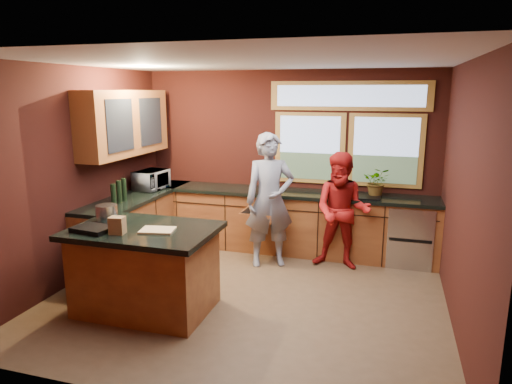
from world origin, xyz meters
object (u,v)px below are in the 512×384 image
at_px(cutting_board, 158,230).
at_px(island, 145,269).
at_px(stock_pot, 107,213).
at_px(person_red, 342,211).
at_px(person_grey, 270,200).

bearing_deg(cutting_board, island, 165.96).
distance_m(island, cutting_board, 0.52).
bearing_deg(stock_pot, person_red, 34.87).
bearing_deg(person_grey, stock_pot, -158.65).
height_order(person_grey, person_red, person_grey).
bearing_deg(person_red, cutting_board, -128.62).
height_order(island, cutting_board, cutting_board).
relative_size(island, person_red, 0.97).
bearing_deg(island, cutting_board, -14.04).
relative_size(cutting_board, stock_pot, 1.46).
distance_m(person_red, cutting_board, 2.59).
bearing_deg(person_red, person_grey, -166.97).
bearing_deg(stock_pot, cutting_board, -14.93).
relative_size(person_grey, stock_pot, 7.70).
height_order(person_red, cutting_board, person_red).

